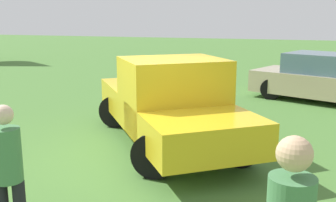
% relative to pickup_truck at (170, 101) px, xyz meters
% --- Properties ---
extents(ground_plane, '(80.00, 80.00, 0.00)m').
position_rel_pickup_truck_xyz_m(ground_plane, '(0.41, 0.77, -0.92)').
color(ground_plane, '#477533').
extents(pickup_truck, '(4.53, 5.13, 1.79)m').
position_rel_pickup_truck_xyz_m(pickup_truck, '(0.00, 0.00, 0.00)').
color(pickup_truck, black).
rests_on(pickup_truck, ground_plane).
extents(sedan_far, '(4.76, 3.35, 1.47)m').
position_rel_pickup_truck_xyz_m(sedan_far, '(-3.17, -5.63, -0.24)').
color(sedan_far, black).
rests_on(sedan_far, ground_plane).
extents(person_visitor, '(0.39, 0.39, 1.67)m').
position_rel_pickup_truck_xyz_m(person_visitor, '(0.54, 4.04, 0.02)').
color(person_visitor, black).
rests_on(person_visitor, ground_plane).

